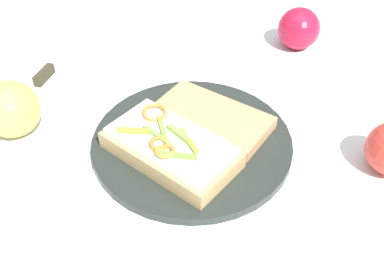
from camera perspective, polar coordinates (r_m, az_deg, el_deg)
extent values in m
plane|color=silver|center=(0.64, 0.00, -2.20)|extent=(2.00, 2.00, 0.00)
cylinder|color=#242925|center=(0.63, 0.00, -1.79)|extent=(0.28, 0.28, 0.01)
cube|color=tan|center=(0.59, -2.74, -2.79)|extent=(0.20, 0.19, 0.02)
cube|color=#EDE5C3|center=(0.58, -2.79, -1.60)|extent=(0.18, 0.17, 0.01)
torus|color=#B56A27|center=(0.57, -4.25, -2.01)|extent=(0.04, 0.04, 0.01)
torus|color=#C07235|center=(0.62, -4.79, 1.97)|extent=(0.05, 0.05, 0.01)
torus|color=#C07E3B|center=(0.56, -3.49, -2.96)|extent=(0.03, 0.03, 0.01)
cube|color=#7C9F48|center=(0.58, -1.80, -0.62)|extent=(0.04, 0.03, 0.01)
cube|color=#73B039|center=(0.59, -3.86, 0.04)|extent=(0.05, 0.01, 0.01)
cube|color=#77AD48|center=(0.58, -4.44, -0.98)|extent=(0.04, 0.03, 0.01)
cube|color=#85AC2F|center=(0.57, -0.48, -1.64)|extent=(0.05, 0.02, 0.01)
cube|color=#6DAD3D|center=(0.55, -1.95, -3.50)|extent=(0.02, 0.05, 0.01)
cube|color=#83B132|center=(0.59, -7.45, -0.35)|extent=(0.02, 0.04, 0.01)
cube|color=tan|center=(0.65, 2.51, 1.30)|extent=(0.18, 0.18, 0.02)
sphere|color=gold|center=(0.68, -22.09, 2.25)|extent=(0.10, 0.10, 0.08)
sphere|color=#AF1531|center=(0.86, 13.45, 12.23)|extent=(0.10, 0.10, 0.08)
cube|color=silver|center=(0.84, -16.33, 8.15)|extent=(0.06, 0.04, 0.00)
cube|color=#332F20|center=(0.80, -18.34, 6.44)|extent=(0.05, 0.03, 0.02)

